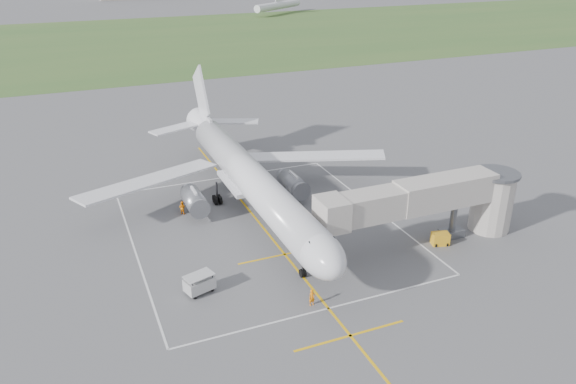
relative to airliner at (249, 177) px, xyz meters
name	(u,v)px	position (x,y,z in m)	size (l,w,h in m)	color
ground	(252,214)	(0.00, -0.75, -4.39)	(700.00, 700.00, 0.00)	#535255
grass_strip	(114,43)	(0.00, 129.25, -4.38)	(700.00, 120.00, 0.02)	#365A27
apron_markings	(270,236)	(0.00, -6.57, -4.38)	(28.20, 60.00, 0.01)	#E6A90D
airliner	(249,177)	(0.00, 0.00, 0.00)	(38.93, 46.75, 13.52)	silver
jet_bridge	(438,201)	(15.72, -14.25, 0.35)	(23.40, 5.00, 7.20)	#ACA49B
gpu_unit	(440,239)	(15.88, -15.13, -3.74)	(2.00, 1.63, 1.32)	gold
baggage_cart	(199,284)	(-9.69, -14.02, -3.46)	(2.95, 2.27, 1.82)	#B5B5B5
ramp_worker_nose	(312,297)	(-1.11, -19.73, -3.61)	(0.57, 0.37, 1.56)	orange
ramp_worker_wing	(182,208)	(-7.48, 2.51, -3.59)	(0.78, 0.60, 1.60)	orange
distant_aircraft	(77,18)	(-7.95, 169.54, -0.80)	(189.79, 47.82, 8.85)	silver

